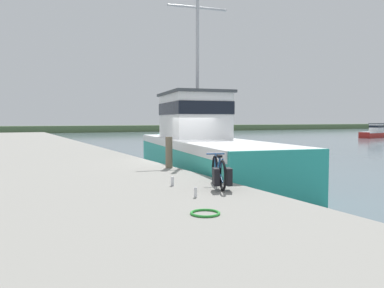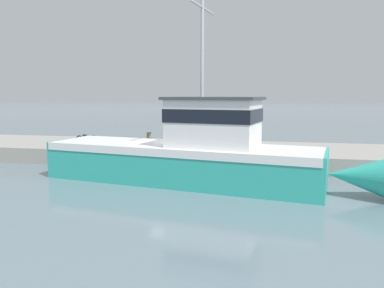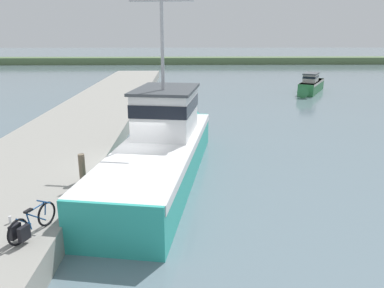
{
  "view_description": "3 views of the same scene",
  "coord_description": "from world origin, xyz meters",
  "views": [
    {
      "loc": [
        -6.44,
        -13.09,
        2.38
      ],
      "look_at": [
        -0.21,
        -0.88,
        1.52
      ],
      "focal_mm": 35.0,
      "sensor_mm": 36.0,
      "label": 1
    },
    {
      "loc": [
        16.3,
        4.08,
        3.73
      ],
      "look_at": [
        -0.2,
        0.51,
        1.5
      ],
      "focal_mm": 35.0,
      "sensor_mm": 36.0,
      "label": 2
    },
    {
      "loc": [
        1.93,
        -14.55,
        5.88
      ],
      "look_at": [
        2.32,
        0.47,
        1.46
      ],
      "focal_mm": 35.0,
      "sensor_mm": 36.0,
      "label": 3
    }
  ],
  "objects": [
    {
      "name": "fishing_boat_main",
      "position": [
        1.08,
        0.97,
        1.32
      ],
      "size": [
        4.84,
        14.18,
        8.34
      ],
      "rotation": [
        0.0,
        0.0,
        -0.16
      ],
      "color": "teal",
      "rests_on": "ground_plane"
    },
    {
      "name": "hose_coil",
      "position": [
        -3.5,
        -7.8,
        0.86
      ],
      "size": [
        0.5,
        0.5,
        0.04
      ],
      "primitive_type": "torus",
      "color": "green",
      "rests_on": "dock_pier"
    },
    {
      "name": "mooring_post",
      "position": [
        -1.63,
        -2.03,
        1.35
      ],
      "size": [
        0.23,
        0.23,
        1.01
      ],
      "primitive_type": "cylinder",
      "color": "#756651",
      "rests_on": "dock_pier"
    },
    {
      "name": "water_bottle_on_curb",
      "position": [
        -3.01,
        -6.52,
        0.94
      ],
      "size": [
        0.06,
        0.06,
        0.2
      ],
      "primitive_type": "cylinder",
      "color": "silver",
      "rests_on": "dock_pier"
    },
    {
      "name": "dock_pier",
      "position": [
        -4.31,
        0.0,
        0.42
      ],
      "size": [
        5.89,
        80.0,
        0.84
      ],
      "primitive_type": "cube",
      "color": "gray",
      "rests_on": "ground_plane"
    },
    {
      "name": "ground_plane",
      "position": [
        0.0,
        0.0,
        0.0
      ],
      "size": [
        320.0,
        320.0,
        0.0
      ],
      "primitive_type": "plane",
      "color": "slate"
    },
    {
      "name": "bicycle_touring",
      "position": [
        -2.03,
        -5.85,
        1.19
      ],
      "size": [
        0.79,
        1.62,
        0.75
      ],
      "rotation": [
        0.0,
        0.0,
        -0.37
      ],
      "color": "black",
      "rests_on": "dock_pier"
    },
    {
      "name": "water_bottle_by_bike",
      "position": [
        -2.87,
        -5.08,
        0.95
      ],
      "size": [
        0.08,
        0.08,
        0.21
      ],
      "primitive_type": "cylinder",
      "color": "silver",
      "rests_on": "dock_pier"
    }
  ]
}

